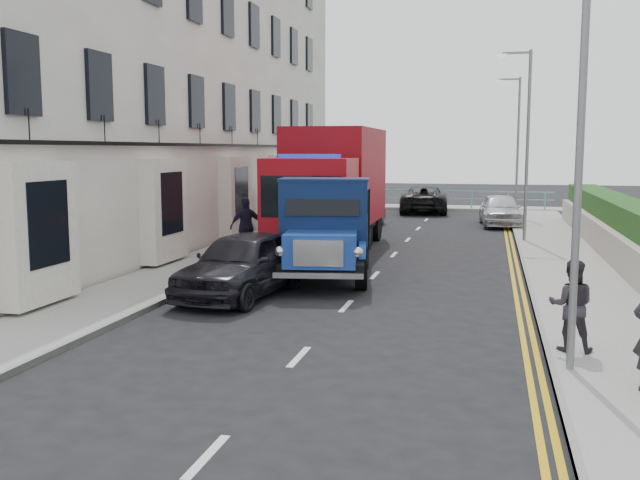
{
  "coord_description": "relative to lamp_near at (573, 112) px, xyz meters",
  "views": [
    {
      "loc": [
        3.04,
        -13.17,
        3.46
      ],
      "look_at": [
        -0.72,
        2.49,
        1.4
      ],
      "focal_mm": 40.0,
      "sensor_mm": 36.0,
      "label": 1
    }
  ],
  "objects": [
    {
      "name": "parked_car_rear",
      "position": [
        -6.78,
        20.0,
        -3.3
      ],
      "size": [
        2.06,
        4.83,
        1.39
      ],
      "primitive_type": "imported",
      "rotation": [
        0.0,
        0.0,
        0.03
      ],
      "color": "#A5A7AA",
      "rests_on": "ground"
    },
    {
      "name": "pavement_east",
      "position": [
        1.12,
        11.0,
        -3.94
      ],
      "size": [
        2.6,
        38.0,
        0.12
      ],
      "primitive_type": "cube",
      "color": "gray",
      "rests_on": "ground"
    },
    {
      "name": "parked_car_front",
      "position": [
        -6.78,
        4.54,
        -3.22
      ],
      "size": [
        2.39,
        4.74,
        1.55
      ],
      "primitive_type": "imported",
      "rotation": [
        0.0,
        0.0,
        -0.13
      ],
      "color": "black",
      "rests_on": "ground"
    },
    {
      "name": "seafront_car_left",
      "position": [
        -4.68,
        28.17,
        -3.25
      ],
      "size": [
        2.85,
        5.52,
        1.49
      ],
      "primitive_type": "imported",
      "rotation": [
        0.0,
        0.0,
        3.21
      ],
      "color": "black",
      "rests_on": "ground"
    },
    {
      "name": "parked_car_mid",
      "position": [
        -6.78,
        12.04,
        -3.3
      ],
      "size": [
        1.75,
        4.31,
        1.39
      ],
      "primitive_type": "imported",
      "rotation": [
        0.0,
        0.0,
        0.07
      ],
      "color": "#4C69A3",
      "rests_on": "ground"
    },
    {
      "name": "garden_east",
      "position": [
        3.03,
        11.0,
        -3.1
      ],
      "size": [
        1.45,
        28.0,
        1.75
      ],
      "color": "#B2AD9E",
      "rests_on": "ground"
    },
    {
      "name": "promenade",
      "position": [
        -4.18,
        31.0,
        -3.94
      ],
      "size": [
        30.0,
        2.5,
        0.12
      ],
      "primitive_type": "cube",
      "color": "gray",
      "rests_on": "ground"
    },
    {
      "name": "pedestrian_east_far",
      "position": [
        0.22,
        1.05,
        -3.11
      ],
      "size": [
        0.79,
        0.63,
        1.53
      ],
      "primitive_type": "imported",
      "rotation": [
        0.0,
        0.0,
        3.07
      ],
      "color": "#302A33",
      "rests_on": "pavement_east"
    },
    {
      "name": "seafront_railing",
      "position": [
        -4.18,
        30.2,
        -3.42
      ],
      "size": [
        13.0,
        0.08,
        1.11
      ],
      "color": "#59B2A5",
      "rests_on": "ground"
    },
    {
      "name": "pedestrian_west_far",
      "position": [
        -10.18,
        16.97,
        -2.94
      ],
      "size": [
        1.08,
        1.06,
        1.88
      ],
      "primitive_type": "imported",
      "rotation": [
        0.0,
        0.0,
        0.74
      ],
      "color": "#443731",
      "rests_on": "pavement_west"
    },
    {
      "name": "lamp_mid",
      "position": [
        0.0,
        16.0,
        0.0
      ],
      "size": [
        1.23,
        0.18,
        7.0
      ],
      "color": "slate",
      "rests_on": "ground"
    },
    {
      "name": "terrace_west",
      "position": [
        -13.65,
        15.0,
        3.17
      ],
      "size": [
        6.31,
        30.2,
        14.25
      ],
      "color": "white",
      "rests_on": "ground"
    },
    {
      "name": "red_lorry",
      "position": [
        -6.48,
        12.83,
        -1.77
      ],
      "size": [
        2.82,
        8.02,
        4.18
      ],
      "rotation": [
        0.0,
        0.0,
        0.01
      ],
      "color": "black",
      "rests_on": "ground"
    },
    {
      "name": "pavement_west",
      "position": [
        -9.38,
        11.0,
        -3.94
      ],
      "size": [
        2.4,
        38.0,
        0.12
      ],
      "primitive_type": "cube",
      "color": "gray",
      "rests_on": "ground"
    },
    {
      "name": "bedford_lorry",
      "position": [
        -5.29,
        6.72,
        -2.76
      ],
      "size": [
        3.05,
        5.9,
        2.68
      ],
      "rotation": [
        0.0,
        0.0,
        0.16
      ],
      "color": "black",
      "rests_on": "ground"
    },
    {
      "name": "seafront_car_right",
      "position": [
        -0.68,
        22.0,
        -3.27
      ],
      "size": [
        2.06,
        4.42,
        1.46
      ],
      "primitive_type": "imported",
      "rotation": [
        0.0,
        0.0,
        0.08
      ],
      "color": "silver",
      "rests_on": "ground"
    },
    {
      "name": "ground",
      "position": [
        -4.18,
        2.0,
        -4.0
      ],
      "size": [
        120.0,
        120.0,
        0.0
      ],
      "primitive_type": "plane",
      "color": "black",
      "rests_on": "ground"
    },
    {
      "name": "sea_plane",
      "position": [
        -4.18,
        62.0,
        -4.0
      ],
      "size": [
        120.0,
        120.0,
        0.0
      ],
      "primitive_type": "plane",
      "color": "#4D5C6A",
      "rests_on": "ground"
    },
    {
      "name": "lamp_near",
      "position": [
        0.0,
        0.0,
        0.0
      ],
      "size": [
        1.23,
        0.18,
        7.0
      ],
      "color": "slate",
      "rests_on": "ground"
    },
    {
      "name": "pedestrian_west_near",
      "position": [
        -8.58,
        9.94,
        -2.95
      ],
      "size": [
        1.12,
        1.04,
        1.85
      ],
      "primitive_type": "imported",
      "rotation": [
        0.0,
        0.0,
        3.83
      ],
      "color": "#1C1C32",
      "rests_on": "pavement_west"
    },
    {
      "name": "lamp_far",
      "position": [
        0.0,
        26.0,
        0.0
      ],
      "size": [
        1.23,
        0.18,
        7.0
      ],
      "color": "slate",
      "rests_on": "ground"
    }
  ]
}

